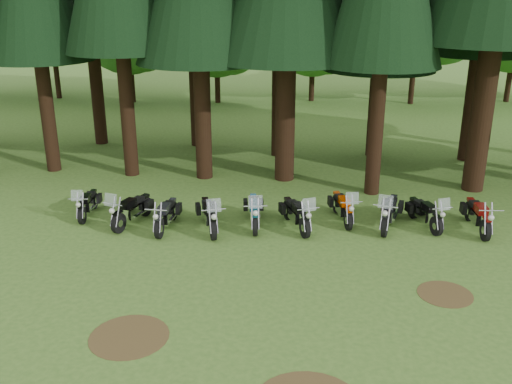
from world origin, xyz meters
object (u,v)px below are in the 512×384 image
Objects in this scene: motorcycle_3 at (209,216)px; motorcycle_5 at (296,215)px; motorcycle_7 at (389,213)px; motorcycle_8 at (425,214)px; motorcycle_0 at (88,204)px; motorcycle_2 at (166,216)px; motorcycle_4 at (254,212)px; motorcycle_6 at (342,208)px; motorcycle_9 at (478,216)px; motorcycle_1 at (132,211)px.

motorcycle_5 is at bearing -10.60° from motorcycle_3.
motorcycle_7 reaches higher than motorcycle_8.
motorcycle_0 is 3.02m from motorcycle_2.
motorcycle_0 is 0.97× the size of motorcycle_8.
motorcycle_7 is (4.38, 0.24, 0.02)m from motorcycle_4.
motorcycle_6 is 0.96× the size of motorcycle_9.
motorcycle_3 reaches higher than motorcycle_8.
motorcycle_7 is at bearing 20.66° from motorcycle_1.
motorcycle_6 is (8.61, 0.28, 0.03)m from motorcycle_0.
motorcycle_5 reaches higher than motorcycle_8.
motorcycle_5 is at bearing -178.67° from motorcycle_9.
motorcycle_1 is 0.97× the size of motorcycle_4.
motorcycle_2 is at bearing -178.08° from motorcycle_9.
motorcycle_3 is at bearing -156.78° from motorcycle_7.
motorcycle_3 reaches higher than motorcycle_6.
motorcycle_2 is at bearing 5.47° from motorcycle_1.
motorcycle_8 is at bearing 172.57° from motorcycle_9.
motorcycle_4 is 2.97m from motorcycle_6.
motorcycle_0 is 4.38m from motorcycle_3.
motorcycle_1 is 5.38m from motorcycle_5.
motorcycle_1 reaches higher than motorcycle_8.
motorcycle_4 is 7.17m from motorcycle_9.
motorcycle_7 reaches higher than motorcycle_3.
motorcycle_5 reaches higher than motorcycle_9.
motorcycle_2 is (2.91, -0.83, 0.02)m from motorcycle_0.
motorcycle_3 is (2.60, -0.25, 0.01)m from motorcycle_1.
motorcycle_6 is at bearing -1.89° from motorcycle_0.
motorcycle_8 is at bearing 23.48° from motorcycle_7.
motorcycle_0 is 0.88× the size of motorcycle_4.
motorcycle_4 is 0.98× the size of motorcycle_7.
motorcycle_6 is at bearing 5.49° from motorcycle_4.
motorcycle_5 is 0.93× the size of motorcycle_7.
motorcycle_5 is (7.09, -0.48, 0.05)m from motorcycle_0.
motorcycle_1 is 6.96m from motorcycle_6.
motorcycle_0 is at bearing 161.26° from motorcycle_8.
motorcycle_5 is 1.70m from motorcycle_6.
motorcycle_4 reaches higher than motorcycle_5.
motorcycle_1 is 0.95× the size of motorcycle_7.
motorcycle_4 is at bearing -179.09° from motorcycle_6.
motorcycle_8 is (1.17, 0.15, -0.05)m from motorcycle_7.
motorcycle_1 reaches higher than motorcycle_0.
motorcycle_2 is at bearing 166.96° from motorcycle_8.
motorcycle_8 is at bearing 21.17° from motorcycle_1.
motorcycle_9 is at bearing 19.87° from motorcycle_1.
motorcycle_3 is at bearing 12.10° from motorcycle_1.
motorcycle_5 is 1.04× the size of motorcycle_8.
motorcycle_9 is (7.17, 0.23, -0.01)m from motorcycle_4.
motorcycle_2 is 0.99× the size of motorcycle_6.
motorcycle_2 is 1.40m from motorcycle_3.
motorcycle_4 is (2.81, 0.46, 0.03)m from motorcycle_2.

